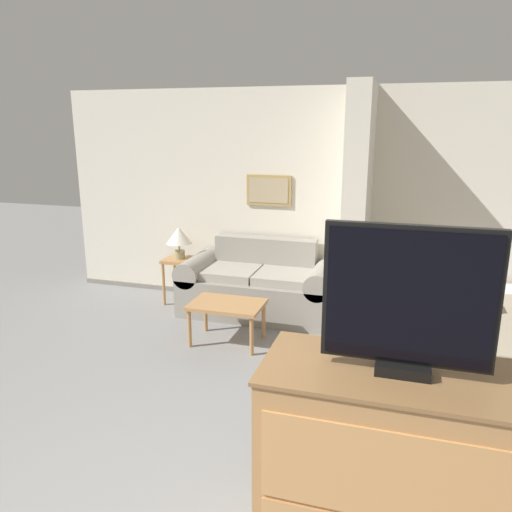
{
  "coord_description": "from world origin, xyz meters",
  "views": [
    {
      "loc": [
        1.14,
        -1.51,
        2.18
      ],
      "look_at": [
        -0.09,
        2.57,
        1.05
      ],
      "focal_mm": 35.0,
      "sensor_mm": 36.0,
      "label": 1
    }
  ],
  "objects_px": {
    "coffee_table": "(227,308)",
    "tv": "(408,302)",
    "couch": "(259,286)",
    "table_lamp": "(179,237)",
    "bed": "(449,332)",
    "tv_dresser": "(394,476)",
    "backpack": "(449,288)"
  },
  "relations": [
    {
      "from": "coffee_table",
      "to": "tv",
      "type": "distance_m",
      "value": 3.06
    },
    {
      "from": "couch",
      "to": "tv_dresser",
      "type": "bearing_deg",
      "value": -63.21
    },
    {
      "from": "table_lamp",
      "to": "backpack",
      "type": "bearing_deg",
      "value": -15.54
    },
    {
      "from": "couch",
      "to": "bed",
      "type": "xyz_separation_m",
      "value": [
        2.08,
        -0.6,
        -0.07
      ]
    },
    {
      "from": "tv",
      "to": "bed",
      "type": "height_order",
      "value": "tv"
    },
    {
      "from": "coffee_table",
      "to": "tv_dresser",
      "type": "relative_size",
      "value": 0.57
    },
    {
      "from": "bed",
      "to": "backpack",
      "type": "distance_m",
      "value": 0.53
    },
    {
      "from": "coffee_table",
      "to": "bed",
      "type": "height_order",
      "value": "bed"
    },
    {
      "from": "tv",
      "to": "tv_dresser",
      "type": "bearing_deg",
      "value": -90.0
    },
    {
      "from": "tv_dresser",
      "to": "backpack",
      "type": "relative_size",
      "value": 2.74
    },
    {
      "from": "couch",
      "to": "coffee_table",
      "type": "relative_size",
      "value": 2.47
    },
    {
      "from": "couch",
      "to": "backpack",
      "type": "bearing_deg",
      "value": -21.25
    },
    {
      "from": "couch",
      "to": "bed",
      "type": "height_order",
      "value": "couch"
    },
    {
      "from": "tv_dresser",
      "to": "tv",
      "type": "height_order",
      "value": "tv"
    },
    {
      "from": "couch",
      "to": "tv_dresser",
      "type": "distance_m",
      "value": 3.62
    },
    {
      "from": "tv",
      "to": "backpack",
      "type": "xyz_separation_m",
      "value": [
        0.39,
        2.44,
        -0.68
      ]
    },
    {
      "from": "couch",
      "to": "tv_dresser",
      "type": "height_order",
      "value": "tv_dresser"
    },
    {
      "from": "backpack",
      "to": "tv_dresser",
      "type": "bearing_deg",
      "value": -99.09
    },
    {
      "from": "couch",
      "to": "coffee_table",
      "type": "height_order",
      "value": "couch"
    },
    {
      "from": "tv_dresser",
      "to": "couch",
      "type": "bearing_deg",
      "value": 116.79
    },
    {
      "from": "table_lamp",
      "to": "tv",
      "type": "xyz_separation_m",
      "value": [
        2.67,
        -3.29,
        0.59
      ]
    },
    {
      "from": "couch",
      "to": "tv",
      "type": "height_order",
      "value": "tv"
    },
    {
      "from": "coffee_table",
      "to": "tv_dresser",
      "type": "distance_m",
      "value": 2.88
    },
    {
      "from": "tv_dresser",
      "to": "coffee_table",
      "type": "bearing_deg",
      "value": 126.19
    },
    {
      "from": "couch",
      "to": "table_lamp",
      "type": "bearing_deg",
      "value": 176.34
    },
    {
      "from": "coffee_table",
      "to": "tv",
      "type": "height_order",
      "value": "tv"
    },
    {
      "from": "couch",
      "to": "tv",
      "type": "bearing_deg",
      "value": -63.2
    },
    {
      "from": "coffee_table",
      "to": "table_lamp",
      "type": "xyz_separation_m",
      "value": [
        -0.97,
        0.97,
        0.47
      ]
    },
    {
      "from": "tv",
      "to": "backpack",
      "type": "height_order",
      "value": "tv"
    },
    {
      "from": "table_lamp",
      "to": "tv",
      "type": "distance_m",
      "value": 4.28
    },
    {
      "from": "couch",
      "to": "tv",
      "type": "relative_size",
      "value": 2.44
    },
    {
      "from": "tv_dresser",
      "to": "tv",
      "type": "xyz_separation_m",
      "value": [
        0.0,
        0.0,
        0.88
      ]
    }
  ]
}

